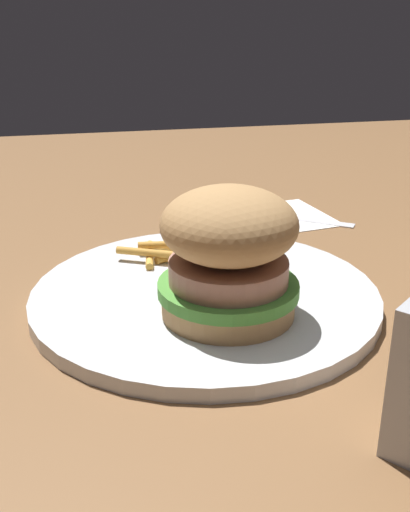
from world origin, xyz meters
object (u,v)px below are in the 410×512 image
napkin (280,217)px  fork (279,214)px  sandwich (229,253)px  fries_pile (169,252)px  plate (205,296)px

napkin → fork: (0.00, -0.00, 0.00)m
sandwich → fork: (-0.13, -0.25, -0.06)m
sandwich → fries_pile: (0.02, -0.12, -0.04)m
fries_pile → napkin: fries_pile is taller
sandwich → fries_pile: sandwich is taller
sandwich → fries_pile: 0.13m
napkin → plate: bearing=55.9°
fork → napkin: bearing=144.3°
fries_pile → fork: 0.20m
plate → fork: (-0.13, -0.20, -0.00)m
fork → sandwich: bearing=62.9°
sandwich → fork: bearing=-117.1°
sandwich → napkin: 0.28m
plate → fries_pile: (0.02, -0.08, 0.01)m
sandwich → fork: sandwich is taller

